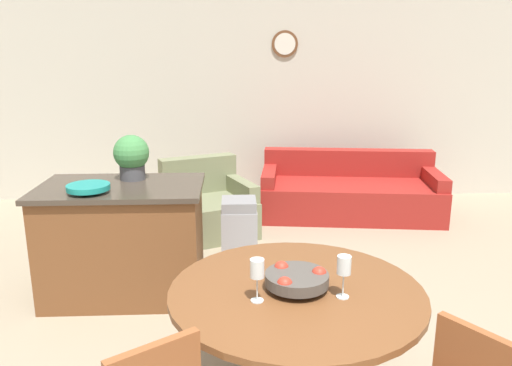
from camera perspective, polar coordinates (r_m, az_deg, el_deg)
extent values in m
cube|color=beige|center=(6.81, -0.92, 9.52)|extent=(8.00, 0.06, 2.70)
cylinder|color=brown|center=(6.78, 3.31, 15.59)|extent=(0.34, 0.02, 0.34)
cylinder|color=white|center=(6.77, 3.33, 15.59)|extent=(0.28, 0.01, 0.28)
cylinder|color=brown|center=(2.82, 4.48, -18.97)|extent=(0.13, 0.13, 0.69)
cylinder|color=brown|center=(2.64, 4.64, -12.35)|extent=(1.32, 1.32, 0.03)
cylinder|color=#4C4742|center=(2.63, 4.65, -11.71)|extent=(0.12, 0.12, 0.03)
cylinder|color=#4C4742|center=(2.61, 4.67, -10.85)|extent=(0.33, 0.33, 0.06)
sphere|color=#B73323|center=(2.63, 7.22, -10.30)|extent=(0.08, 0.08, 0.08)
sphere|color=#B73323|center=(2.68, 2.92, -9.73)|extent=(0.08, 0.08, 0.08)
sphere|color=#B73323|center=(2.51, 3.29, -11.53)|extent=(0.08, 0.08, 0.08)
cylinder|color=silver|center=(2.51, 0.13, -13.28)|extent=(0.06, 0.06, 0.01)
cylinder|color=silver|center=(2.48, 0.13, -11.97)|extent=(0.01, 0.01, 0.12)
cylinder|color=silver|center=(2.44, 0.13, -9.72)|extent=(0.07, 0.07, 0.09)
cylinder|color=silver|center=(2.58, 9.87, -12.68)|extent=(0.06, 0.06, 0.01)
cylinder|color=silver|center=(2.55, 9.93, -11.40)|extent=(0.01, 0.01, 0.12)
cylinder|color=silver|center=(2.51, 10.04, -9.20)|extent=(0.07, 0.07, 0.09)
cube|color=brown|center=(4.25, -14.83, -6.61)|extent=(1.24, 0.76, 0.89)
cube|color=#42382D|center=(4.11, -15.25, -0.52)|extent=(1.30, 0.82, 0.04)
cylinder|color=teal|center=(3.95, -18.58, -0.90)|extent=(0.11, 0.11, 0.02)
cylinder|color=teal|center=(3.94, -18.62, -0.45)|extent=(0.32, 0.32, 0.04)
cylinder|color=#4C4C51|center=(4.26, -13.93, 1.18)|extent=(0.21, 0.21, 0.12)
sphere|color=#478E4C|center=(4.23, -14.07, 3.39)|extent=(0.29, 0.29, 0.29)
cube|color=#9E9EA3|center=(4.43, -1.93, -6.97)|extent=(0.31, 0.31, 0.64)
cube|color=gray|center=(4.31, -1.97, -2.45)|extent=(0.30, 0.30, 0.09)
cube|color=maroon|center=(6.28, 10.64, -1.77)|extent=(2.26, 1.25, 0.42)
cube|color=maroon|center=(6.56, 10.44, 2.35)|extent=(2.16, 0.48, 0.33)
cube|color=maroon|center=(6.23, 1.53, -0.94)|extent=(0.27, 0.93, 0.57)
cube|color=maroon|center=(6.45, 19.50, -1.24)|extent=(0.27, 0.93, 0.57)
cube|color=#7A7F5B|center=(5.57, -5.38, -3.81)|extent=(1.15, 1.14, 0.40)
cube|color=#7A7F5B|center=(5.76, -6.65, 1.00)|extent=(0.88, 0.52, 0.41)
cube|color=#7A7F5B|center=(5.43, -9.10, -3.38)|extent=(0.43, 0.79, 0.59)
cube|color=#7A7F5B|center=(5.67, -1.86, -2.42)|extent=(0.43, 0.79, 0.59)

